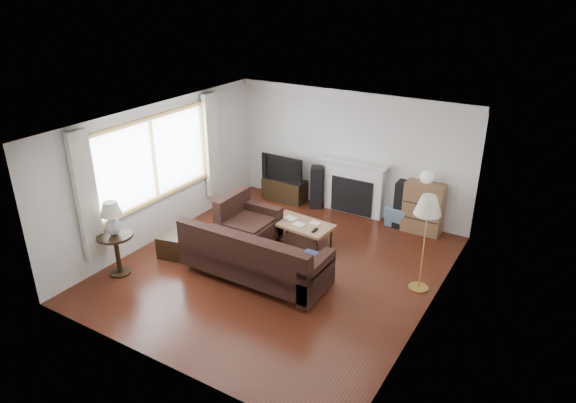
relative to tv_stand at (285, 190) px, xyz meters
The scene contains 17 objects.
room 3.04m from the tv_stand, 60.58° to the right, with size 5.10×5.60×2.54m.
window 3.18m from the tv_stand, 111.07° to the right, with size 0.12×2.74×1.54m, color brown.
curtain_near 4.49m from the tv_stand, 103.20° to the right, with size 0.10×0.35×2.10m, color beige.
curtain_far 1.93m from the tv_stand, 130.00° to the right, with size 0.10×0.35×2.10m, color beige.
fireplace 1.60m from the tv_stand, ahead, with size 1.40×0.26×1.15m, color white.
tv_stand is the anchor object (origin of this frame).
television 0.52m from the tv_stand, ahead, with size 0.98×0.13×0.57m, color black.
speaker_left 0.80m from the tv_stand, ahead, with size 0.25×0.30×0.90m, color black.
speaker_right 2.64m from the tv_stand, ahead, with size 0.26×0.31×0.93m, color black.
bookshelf 3.06m from the tv_stand, ahead, with size 0.72×0.34×0.99m, color brown.
globe_lamp 3.17m from the tv_stand, ahead, with size 0.25×0.25×0.25m, color white.
sectional_sofa 3.22m from the tv_stand, 67.08° to the right, with size 2.62×1.91×0.85m, color black.
coffee_table 2.09m from the tv_stand, 50.40° to the right, with size 1.13×0.62×0.44m, color #8E6444.
footstool 3.10m from the tv_stand, 96.86° to the right, with size 0.47×0.47×0.40m, color black.
floor_lamp 4.14m from the tv_stand, 27.77° to the right, with size 0.41×0.41×1.58m, color gold.
side_table 4.08m from the tv_stand, 100.46° to the right, with size 0.57×0.57×0.71m, color black.
table_lamp 4.15m from the tv_stand, 100.46° to the right, with size 0.35×0.35×0.56m, color silver.
Camera 1 is at (3.99, -6.32, 4.49)m, focal length 32.00 mm.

